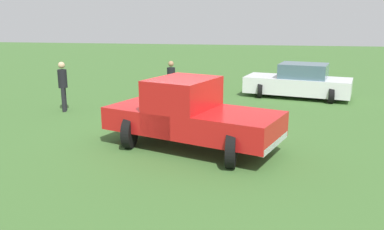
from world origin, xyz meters
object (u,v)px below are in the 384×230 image
Objects in this scene: sedan_near at (299,82)px; person_visitor at (63,83)px; person_bystander at (171,80)px; pickup_truck at (188,112)px.

sedan_near is 9.64m from person_visitor.
person_bystander is 4.12m from person_visitor.
person_bystander is 0.93× the size of person_visitor.
pickup_truck is at bearing 91.75° from person_bystander.
pickup_truck is 2.90× the size of person_bystander.
person_visitor reaches higher than person_bystander.
pickup_truck reaches higher than person_bystander.
person_bystander is (2.10, -5.12, 0.28)m from sedan_near.
pickup_truck reaches higher than person_visitor.
person_visitor is at bearing 39.31° from sedan_near.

